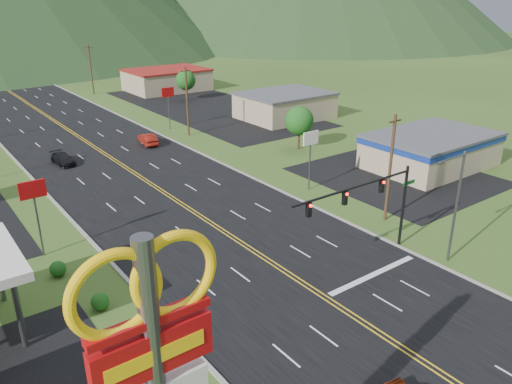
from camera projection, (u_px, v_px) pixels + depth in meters
pylon_sign at (156, 382)px, 14.37m from camera, size 4.32×0.60×14.00m
traffic_signal at (372, 197)px, 37.78m from camera, size 13.10×0.43×7.00m
streetlight_east at (455, 201)px, 37.46m from camera, size 3.28×0.25×9.00m
building_east_near at (431, 148)px, 60.14m from camera, size 15.40×10.40×4.10m
building_east_mid at (285, 105)px, 83.64m from camera, size 14.40×11.40×4.30m
building_east_far at (167, 80)px, 107.47m from camera, size 16.40×12.40×4.50m
pole_sign_west_a at (34, 197)px, 38.48m from camera, size 2.00×0.18×6.40m
pole_sign_east_a at (311, 144)px, 51.93m from camera, size 2.00×0.18×6.40m
pole_sign_east_b at (168, 96)px, 75.77m from camera, size 2.00×0.18×6.40m
tree_east_a at (299, 121)px, 66.28m from camera, size 3.84×3.84×5.82m
tree_east_b at (186, 80)px, 96.81m from camera, size 3.84×3.84×5.82m
utility_pole_a at (390, 168)px, 44.73m from camera, size 1.60×0.28×10.00m
utility_pole_b at (187, 101)px, 72.30m from camera, size 1.60×0.28×10.00m
utility_pole_c at (91, 69)px, 102.11m from camera, size 1.60×0.28×10.00m
utility_pole_d at (38, 52)px, 131.91m from camera, size 1.60×0.28×10.00m
car_dark_mid at (63, 159)px, 61.40m from camera, size 2.20×4.66×1.31m
car_red_far at (148, 139)px, 69.32m from camera, size 2.32×4.90×1.55m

